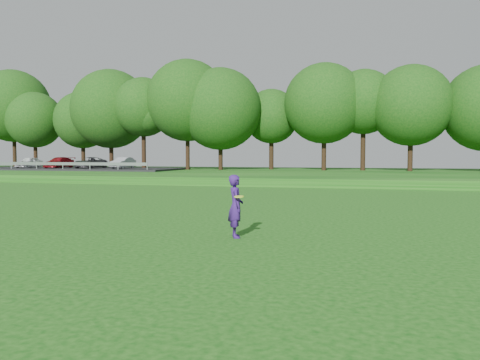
# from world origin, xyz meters

# --- Properties ---
(ground) EXTENTS (140.00, 140.00, 0.00)m
(ground) POSITION_xyz_m (0.00, 0.00, 0.00)
(ground) COLOR #0E470D
(ground) RESTS_ON ground
(berm) EXTENTS (130.00, 30.00, 0.60)m
(berm) POSITION_xyz_m (0.00, 34.00, 0.30)
(berm) COLOR #0E470D
(berm) RESTS_ON ground
(walking_path) EXTENTS (130.00, 1.60, 0.04)m
(walking_path) POSITION_xyz_m (0.00, 20.00, 0.02)
(walking_path) COLOR gray
(walking_path) RESTS_ON ground
(treeline) EXTENTS (104.00, 7.00, 15.00)m
(treeline) POSITION_xyz_m (0.00, 38.00, 8.10)
(treeline) COLOR #0E400E
(treeline) RESTS_ON berm
(parking_lot) EXTENTS (24.00, 9.00, 1.38)m
(parking_lot) POSITION_xyz_m (-23.98, 32.80, 1.01)
(parking_lot) COLOR black
(parking_lot) RESTS_ON berm
(woman) EXTENTS (0.61, 0.78, 1.65)m
(woman) POSITION_xyz_m (4.28, -0.28, 0.83)
(woman) COLOR #37176A
(woman) RESTS_ON ground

